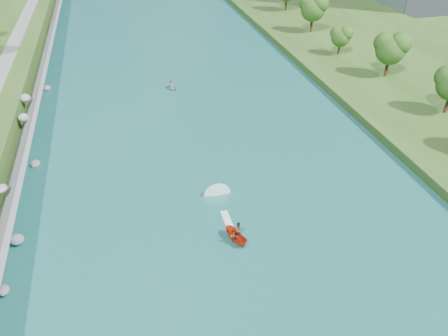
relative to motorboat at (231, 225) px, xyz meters
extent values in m
plane|color=#2D5119|center=(0.44, -8.79, -0.69)|extent=(260.00, 260.00, 0.00)
cube|color=#175958|center=(0.44, 11.21, -0.64)|extent=(55.00, 240.00, 0.10)
cube|color=slate|center=(-25.41, 11.21, 1.11)|extent=(3.54, 236.00, 4.05)
ellipsoid|color=gray|center=(-24.31, -3.82, 0.09)|extent=(1.05, 1.34, 0.78)
ellipsoid|color=gray|center=(-24.05, 3.53, 0.10)|extent=(1.57, 1.42, 1.23)
ellipsoid|color=gray|center=(-26.17, 10.95, 2.30)|extent=(1.38, 1.71, 0.82)
ellipsoid|color=gray|center=(-23.81, 20.30, -0.41)|extent=(1.41, 1.75, 0.78)
ellipsoid|color=gray|center=(-25.99, 30.96, 1.96)|extent=(1.72, 1.57, 1.34)
ellipsoid|color=gray|center=(-26.46, 37.78, 2.33)|extent=(1.86, 1.97, 1.36)
ellipsoid|color=gray|center=(-24.24, 47.67, -0.28)|extent=(1.54, 1.63, 1.22)
ellipsoid|color=#164412|center=(41.17, 34.59, 5.95)|extent=(6.17, 6.17, 10.29)
ellipsoid|color=#164412|center=(37.88, 48.40, 4.48)|extent=(4.41, 4.41, 7.35)
ellipsoid|color=#164412|center=(38.80, 65.55, 6.18)|extent=(6.45, 6.45, 10.75)
imported|color=red|center=(-0.04, -2.08, 0.09)|extent=(2.48, 3.76, 1.36)
imported|color=#66605B|center=(-0.44, -2.48, 0.55)|extent=(0.69, 0.62, 1.58)
imported|color=#66605B|center=(0.46, -1.58, 0.66)|extent=(0.95, 0.79, 1.80)
cube|color=white|center=(-0.04, 0.92, -0.56)|extent=(0.90, 5.00, 0.06)
imported|color=gray|center=(-0.67, 42.03, -0.31)|extent=(3.01, 3.30, 0.56)
imported|color=#66605B|center=(-0.67, 42.03, 0.38)|extent=(0.82, 0.68, 1.45)
camera|label=1|loc=(-10.42, -37.27, 34.19)|focal=35.00mm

